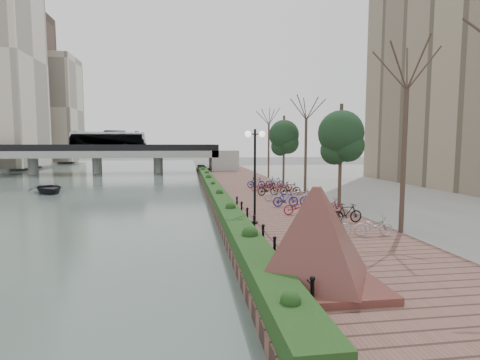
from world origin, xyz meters
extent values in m
plane|color=#59595B|center=(0.00, 0.00, 0.00)|extent=(220.00, 220.00, 0.00)
cube|color=#4D6056|center=(-15.00, 25.00, 0.01)|extent=(30.00, 130.00, 0.02)
cube|color=brown|center=(4.00, 17.50, 0.25)|extent=(8.00, 75.00, 0.50)
cube|color=gray|center=(20.00, 17.50, 0.25)|extent=(24.00, 75.00, 0.50)
cube|color=#173A15|center=(0.60, 20.00, 0.80)|extent=(1.10, 56.00, 0.60)
cylinder|color=black|center=(1.40, -5.00, 0.85)|extent=(0.10, 0.10, 0.70)
cylinder|color=black|center=(1.40, -3.00, 0.85)|extent=(0.10, 0.10, 0.70)
cylinder|color=black|center=(1.40, -1.00, 0.85)|extent=(0.10, 0.10, 0.70)
cylinder|color=black|center=(1.40, 1.00, 0.85)|extent=(0.10, 0.10, 0.70)
cylinder|color=black|center=(1.40, 3.00, 0.85)|extent=(0.10, 0.10, 0.70)
cylinder|color=black|center=(1.40, 5.00, 0.85)|extent=(0.10, 0.10, 0.70)
cylinder|color=black|center=(1.40, 7.00, 0.85)|extent=(0.10, 0.10, 0.70)
cylinder|color=black|center=(1.40, 9.00, 0.85)|extent=(0.10, 0.10, 0.70)
cube|color=#4D2721|center=(1.98, -3.56, 0.60)|extent=(3.42, 3.42, 0.20)
pyramid|color=#4D2721|center=(1.98, -3.56, 2.01)|extent=(4.69, 4.69, 2.61)
cylinder|color=black|center=(1.74, 4.79, 2.87)|extent=(0.12, 0.12, 4.73)
cylinder|color=black|center=(1.74, 4.79, 4.98)|extent=(0.70, 0.06, 0.06)
sphere|color=white|center=(1.39, 4.79, 4.98)|extent=(0.32, 0.32, 0.32)
sphere|color=white|center=(2.09, 4.79, 4.98)|extent=(0.32, 0.32, 0.32)
imported|color=brown|center=(4.00, 2.91, 1.44)|extent=(0.81, 0.69, 1.88)
imported|color=#A4A3A7|center=(4.60, 1.66, 0.95)|extent=(0.60, 1.71, 0.90)
imported|color=black|center=(4.60, 4.26, 1.00)|extent=(0.47, 1.66, 1.00)
imported|color=maroon|center=(4.60, 6.86, 0.95)|extent=(0.60, 1.71, 0.90)
imported|color=navy|center=(4.60, 9.46, 1.00)|extent=(0.47, 1.66, 1.00)
imported|color=#A4A3A7|center=(4.60, 12.06, 0.95)|extent=(0.60, 1.71, 0.90)
imported|color=black|center=(4.60, 14.66, 1.00)|extent=(0.47, 1.66, 1.00)
imported|color=maroon|center=(4.60, 17.26, 0.95)|extent=(0.60, 1.72, 0.90)
imported|color=navy|center=(4.60, 19.86, 1.00)|extent=(0.47, 1.66, 1.00)
imported|color=#A4A3A7|center=(6.40, 1.66, 0.95)|extent=(0.60, 1.71, 0.90)
imported|color=black|center=(6.40, 4.26, 1.00)|extent=(0.47, 1.66, 1.00)
imported|color=maroon|center=(6.40, 6.86, 0.95)|extent=(0.60, 1.71, 0.90)
imported|color=navy|center=(6.40, 9.46, 1.00)|extent=(0.47, 1.66, 1.00)
imported|color=#A4A3A7|center=(6.40, 12.06, 0.95)|extent=(0.60, 1.71, 0.90)
imported|color=black|center=(6.40, 14.66, 1.00)|extent=(0.47, 1.66, 1.00)
imported|color=maroon|center=(6.40, 17.26, 0.95)|extent=(0.60, 1.72, 0.90)
imported|color=navy|center=(6.40, 19.86, 1.00)|extent=(0.47, 1.66, 1.00)
cube|color=#979792|center=(-15.00, 45.00, 3.00)|extent=(36.00, 8.00, 1.00)
cube|color=black|center=(-15.00, 41.10, 3.95)|extent=(36.00, 0.15, 0.90)
cube|color=black|center=(-15.00, 48.90, 3.95)|extent=(36.00, 0.15, 0.90)
cylinder|color=#979792|center=(-24.00, 45.00, 1.25)|extent=(1.40, 1.40, 2.50)
cylinder|color=#979792|center=(-15.00, 45.00, 1.25)|extent=(1.40, 1.40, 2.50)
cylinder|color=#979792|center=(-6.00, 45.00, 1.25)|extent=(1.40, 1.40, 2.50)
imported|color=white|center=(-13.21, 45.00, 5.00)|extent=(2.52, 10.77, 3.00)
imported|color=#222328|center=(-14.17, 22.54, 0.46)|extent=(4.73, 5.20, 0.88)
cube|color=#403029|center=(-40.00, 72.00, 16.50)|extent=(18.00, 16.00, 32.00)
cube|color=beige|center=(-33.00, 80.00, 12.50)|extent=(12.00, 12.00, 24.00)
camera|label=1|loc=(-1.60, -13.52, 4.51)|focal=28.00mm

